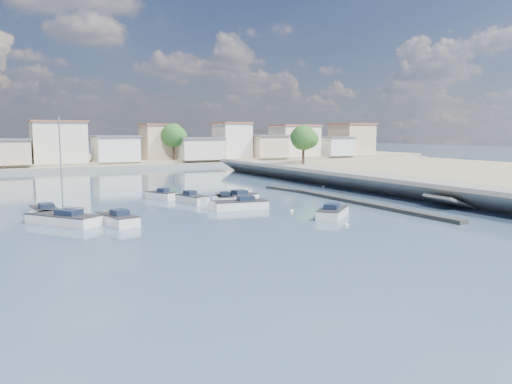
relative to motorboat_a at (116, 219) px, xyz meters
The scene contains 17 objects.
ground 34.44m from the motorboat_a, 58.12° to the left, with size 400.00×400.00×0.00m, color #324865.
seawall_walkway 36.76m from the motorboat_a, ahead, with size 5.00×90.00×1.80m, color slate.
breakwater 25.17m from the motorboat_a, ahead, with size 2.00×31.02×0.35m.
far_shore_land 83.26m from the motorboat_a, 77.38° to the left, with size 160.00×40.00×1.40m, color gray.
far_shore_quay 62.93m from the motorboat_a, 73.20° to the left, with size 160.00×2.50×0.80m, color slate.
far_town 72.34m from the motorboat_a, 66.40° to the left, with size 113.01×12.80×8.35m.
shore_trees 63.47m from the motorboat_a, 65.18° to the left, with size 74.56×38.32×7.92m.
motorboat_a is the anchor object (origin of this frame).
motorboat_b 14.86m from the motorboat_a, 28.76° to the left, with size 2.80×4.62×1.48m.
motorboat_c 12.60m from the motorboat_a, 11.25° to the left, with size 6.05×2.95×1.48m.
motorboat_d 15.63m from the motorboat_a, 26.22° to the left, with size 5.66×3.00×1.48m.
motorboat_e 8.33m from the motorboat_a, 125.71° to the left, with size 2.36×5.44×1.48m.
motorboat_f 15.31m from the motorboat_a, 59.61° to the left, with size 2.98×4.05×1.48m.
motorboat_g 13.01m from the motorboat_a, 40.05° to the left, with size 2.57×4.78×1.48m.
motorboat_h 18.85m from the motorboat_a, 17.31° to the right, with size 4.94×4.63×1.48m.
sailboat 4.58m from the motorboat_a, 152.48° to the left, with size 5.64×6.51×9.00m.
mooring_buoys 21.08m from the motorboat_a, 15.59° to the left, with size 19.38×27.65×0.38m.
Camera 1 is at (-26.95, -30.60, 7.63)m, focal length 35.00 mm.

